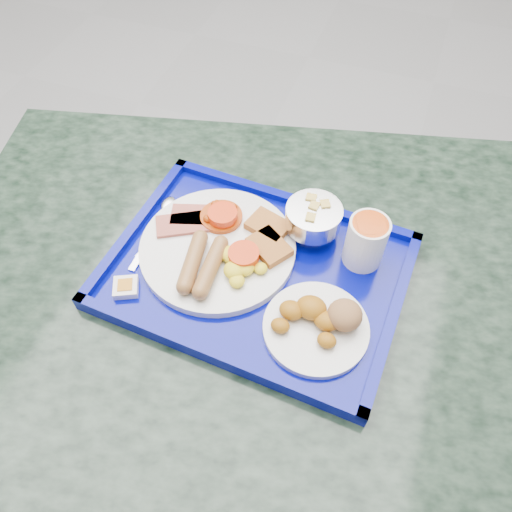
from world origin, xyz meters
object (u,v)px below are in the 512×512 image
Objects in this scene: main_plate at (221,247)px; juice_cup at (366,241)px; tray at (256,272)px; table at (276,332)px; fruit_bowl at (313,218)px; bread_plate at (320,322)px.

main_plate is 2.90× the size of juice_cup.
tray is 0.20m from juice_cup.
juice_cup is (0.17, 0.09, 0.06)m from tray.
table is 0.28m from fruit_bowl.
bread_plate reaches higher than table.
tray is 5.46× the size of juice_cup.
fruit_bowl is 0.10m from juice_cup.
juice_cup is (0.12, 0.08, 0.27)m from table.
fruit_bowl is (0.14, 0.10, 0.03)m from main_plate.
bread_plate is 0.17m from juice_cup.
tray is 1.88× the size of main_plate.
table is at bearing 138.62° from bread_plate.
main_plate is at bearing 167.56° from tray.
bread_plate is (0.21, -0.09, 0.00)m from main_plate.
juice_cup is at bearing 78.10° from bread_plate.
juice_cup is at bearing 32.06° from table.
fruit_bowl is at bearing 75.96° from table.
bread_plate is (0.09, -0.08, 0.24)m from table.
fruit_bowl reaches higher than main_plate.
bread_plate is at bearing -23.24° from main_plate.
bread_plate is at bearing -70.36° from fruit_bowl.
table is 8.31× the size of bread_plate.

